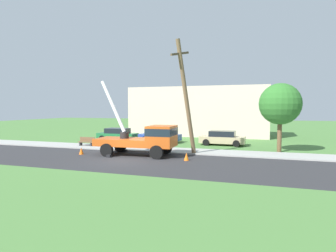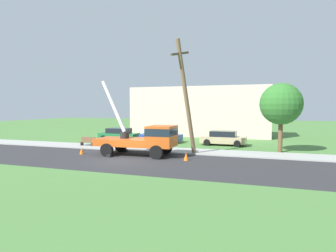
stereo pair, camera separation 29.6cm
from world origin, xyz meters
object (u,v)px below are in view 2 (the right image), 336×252
object	(u,v)px
leaning_utility_pole	(186,97)
roadside_tree_near	(281,104)
parked_sedan_blue	(161,136)
utility_truck	(146,138)
parked_sedan_tan	(223,138)
traffic_cone_ahead	(186,157)
park_bench	(88,142)
parked_sedan_green	(119,134)
traffic_cone_behind	(82,151)

from	to	relation	value
leaning_utility_pole	roadside_tree_near	bearing A→B (deg)	30.15
parked_sedan_blue	utility_truck	bearing A→B (deg)	-77.37
parked_sedan_tan	roadside_tree_near	world-z (taller)	roadside_tree_near
parked_sedan_blue	roadside_tree_near	world-z (taller)	roadside_tree_near
leaning_utility_pole	traffic_cone_ahead	distance (m)	4.80
parked_sedan_tan	roadside_tree_near	size ratio (longest dim) A/B	0.77
leaning_utility_pole	park_bench	distance (m)	11.25
leaning_utility_pole	parked_sedan_tan	world-z (taller)	leaning_utility_pole
leaning_utility_pole	parked_sedan_tan	bearing A→B (deg)	75.17
park_bench	parked_sedan_green	bearing A→B (deg)	84.13
parked_sedan_blue	leaning_utility_pole	bearing A→B (deg)	-57.26
leaning_utility_pole	traffic_cone_ahead	size ratio (longest dim) A/B	15.84
traffic_cone_ahead	parked_sedan_green	world-z (taller)	parked_sedan_green
traffic_cone_ahead	traffic_cone_behind	world-z (taller)	same
traffic_cone_ahead	park_bench	distance (m)	11.62
parked_sedan_green	parked_sedan_blue	distance (m)	4.93
utility_truck	parked_sedan_green	xyz separation A→B (m)	(-6.85, 8.29, -0.70)
traffic_cone_behind	parked_sedan_blue	xyz separation A→B (m)	(3.22, 9.58, 0.43)
roadside_tree_near	utility_truck	bearing A→B (deg)	-152.47
parked_sedan_green	parked_sedan_tan	distance (m)	11.63
parked_sedan_green	parked_sedan_tan	bearing A→B (deg)	-0.37
leaning_utility_pole	roadside_tree_near	world-z (taller)	leaning_utility_pole
traffic_cone_ahead	park_bench	world-z (taller)	park_bench
utility_truck	parked_sedan_green	bearing A→B (deg)	129.59
leaning_utility_pole	traffic_cone_ahead	bearing A→B (deg)	-74.02
utility_truck	parked_sedan_tan	distance (m)	9.53
traffic_cone_ahead	parked_sedan_tan	distance (m)	9.31
utility_truck	parked_sedan_green	world-z (taller)	utility_truck
traffic_cone_behind	parked_sedan_green	size ratio (longest dim) A/B	0.13
utility_truck	parked_sedan_tan	bearing A→B (deg)	59.79
parked_sedan_tan	traffic_cone_ahead	bearing A→B (deg)	-97.95
traffic_cone_behind	parked_sedan_tan	distance (m)	13.54
utility_truck	roadside_tree_near	bearing A→B (deg)	27.53
traffic_cone_ahead	traffic_cone_behind	bearing A→B (deg)	179.93
park_bench	utility_truck	bearing A→B (deg)	-22.59
traffic_cone_ahead	leaning_utility_pole	bearing A→B (deg)	105.98
roadside_tree_near	traffic_cone_ahead	bearing A→B (deg)	-136.13
parked_sedan_green	parked_sedan_blue	bearing A→B (deg)	3.60
parked_sedan_green	roadside_tree_near	bearing A→B (deg)	-10.56
traffic_cone_ahead	roadside_tree_near	bearing A→B (deg)	43.87
utility_truck	traffic_cone_behind	world-z (taller)	utility_truck
parked_sedan_tan	parked_sedan_green	bearing A→B (deg)	179.63
traffic_cone_behind	traffic_cone_ahead	bearing A→B (deg)	-0.07
parked_sedan_green	park_bench	world-z (taller)	parked_sedan_green
utility_truck	traffic_cone_ahead	size ratio (longest dim) A/B	12.24
park_bench	parked_sedan_blue	bearing A→B (deg)	45.32
park_bench	traffic_cone_ahead	bearing A→B (deg)	-20.51
leaning_utility_pole	parked_sedan_green	distance (m)	12.71
utility_truck	parked_sedan_blue	xyz separation A→B (m)	(-1.93, 8.60, -0.70)
parked_sedan_blue	parked_sedan_tan	distance (m)	6.72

